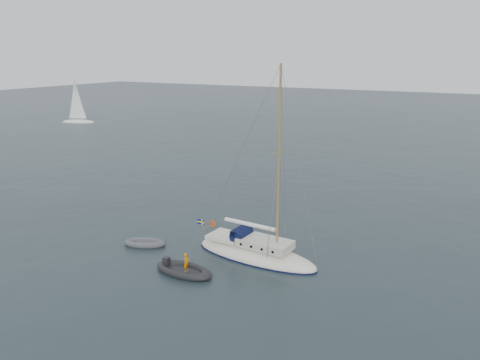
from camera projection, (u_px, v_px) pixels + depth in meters
The scene contains 5 objects.
ground at pixel (272, 257), 30.81m from camera, with size 300.00×300.00×0.00m, color black.
sailboat at pixel (256, 243), 30.53m from camera, with size 9.15×2.74×13.03m.
dinghy at pixel (145, 243), 32.68m from camera, with size 2.99×1.35×0.43m.
rib at pixel (184, 270), 28.50m from camera, with size 3.93×1.79×1.38m.
distant_yacht_a at pixel (77, 103), 90.20m from camera, with size 6.62×3.53×8.77m.
Camera 1 is at (11.63, -26.01, 12.97)m, focal length 35.00 mm.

